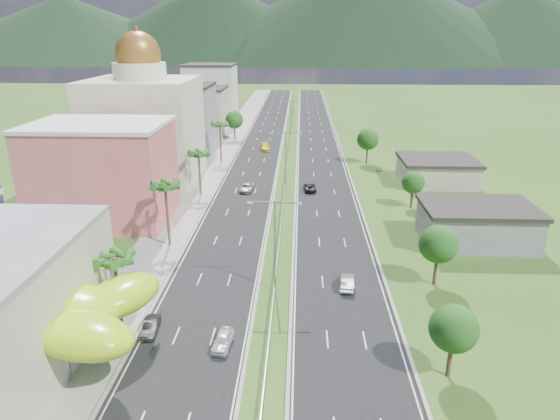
# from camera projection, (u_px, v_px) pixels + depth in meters

# --- Properties ---
(ground) EXTENTS (500.00, 500.00, 0.00)m
(ground) POSITION_uv_depth(u_px,v_px,m) (270.00, 338.00, 49.23)
(ground) COLOR #2D5119
(ground) RESTS_ON ground
(road_left) EXTENTS (11.00, 260.00, 0.04)m
(road_left) POSITION_uv_depth(u_px,v_px,m) (262.00, 144.00, 134.14)
(road_left) COLOR black
(road_left) RESTS_ON ground
(road_right) EXTENTS (11.00, 260.00, 0.04)m
(road_right) POSITION_uv_depth(u_px,v_px,m) (318.00, 144.00, 133.56)
(road_right) COLOR black
(road_right) RESTS_ON ground
(sidewalk_left) EXTENTS (7.00, 260.00, 0.12)m
(sidewalk_left) POSITION_uv_depth(u_px,v_px,m) (227.00, 143.00, 134.50)
(sidewalk_left) COLOR gray
(sidewalk_left) RESTS_ON ground
(median_guardrail) EXTENTS (0.10, 216.06, 0.76)m
(median_guardrail) POSITION_uv_depth(u_px,v_px,m) (288.00, 158.00, 116.72)
(median_guardrail) COLOR gray
(median_guardrail) RESTS_ON ground
(streetlight_median_b) EXTENTS (6.04, 0.25, 11.00)m
(streetlight_median_b) POSITION_uv_depth(u_px,v_px,m) (275.00, 236.00, 56.35)
(streetlight_median_b) COLOR gray
(streetlight_median_b) RESTS_ON ground
(streetlight_median_c) EXTENTS (6.04, 0.25, 11.00)m
(streetlight_median_c) POSITION_uv_depth(u_px,v_px,m) (286.00, 154.00, 93.97)
(streetlight_median_c) COLOR gray
(streetlight_median_c) RESTS_ON ground
(streetlight_median_d) EXTENTS (6.04, 0.25, 11.00)m
(streetlight_median_d) POSITION_uv_depth(u_px,v_px,m) (291.00, 116.00, 136.28)
(streetlight_median_d) COLOR gray
(streetlight_median_d) RESTS_ON ground
(streetlight_median_e) EXTENTS (6.04, 0.25, 11.00)m
(streetlight_median_e) POSITION_uv_depth(u_px,v_px,m) (293.00, 96.00, 178.59)
(streetlight_median_e) COLOR gray
(streetlight_median_e) RESTS_ON ground
(lime_canopy) EXTENTS (18.00, 15.00, 7.40)m
(lime_canopy) POSITION_uv_depth(u_px,v_px,m) (44.00, 311.00, 44.56)
(lime_canopy) COLOR #A8D614
(lime_canopy) RESTS_ON ground
(pink_shophouse) EXTENTS (20.00, 15.00, 15.00)m
(pink_shophouse) POSITION_uv_depth(u_px,v_px,m) (103.00, 174.00, 77.87)
(pink_shophouse) COLOR #C65B51
(pink_shophouse) RESTS_ON ground
(domed_building) EXTENTS (20.00, 20.00, 28.70)m
(domed_building) POSITION_uv_depth(u_px,v_px,m) (145.00, 124.00, 98.20)
(domed_building) COLOR beige
(domed_building) RESTS_ON ground
(midrise_grey) EXTENTS (16.00, 15.00, 16.00)m
(midrise_grey) POSITION_uv_depth(u_px,v_px,m) (180.00, 120.00, 122.80)
(midrise_grey) COLOR slate
(midrise_grey) RESTS_ON ground
(midrise_beige) EXTENTS (16.00, 15.00, 13.00)m
(midrise_beige) POSITION_uv_depth(u_px,v_px,m) (198.00, 112.00, 143.99)
(midrise_beige) COLOR #B8AA97
(midrise_beige) RESTS_ON ground
(midrise_white) EXTENTS (16.00, 15.00, 18.00)m
(midrise_white) POSITION_uv_depth(u_px,v_px,m) (211.00, 94.00, 164.77)
(midrise_white) COLOR silver
(midrise_white) RESTS_ON ground
(shed_near) EXTENTS (15.00, 10.00, 5.00)m
(shed_near) POSITION_uv_depth(u_px,v_px,m) (477.00, 226.00, 70.81)
(shed_near) COLOR slate
(shed_near) RESTS_ON ground
(shed_far) EXTENTS (14.00, 12.00, 4.40)m
(shed_far) POSITION_uv_depth(u_px,v_px,m) (437.00, 172.00, 99.04)
(shed_far) COLOR #B8AA97
(shed_far) RESTS_ON ground
(palm_tree_b) EXTENTS (3.60, 3.60, 8.10)m
(palm_tree_b) POSITION_uv_depth(u_px,v_px,m) (114.00, 262.00, 49.33)
(palm_tree_b) COLOR #47301C
(palm_tree_b) RESTS_ON ground
(palm_tree_c) EXTENTS (3.60, 3.60, 9.60)m
(palm_tree_c) POSITION_uv_depth(u_px,v_px,m) (165.00, 188.00, 67.65)
(palm_tree_c) COLOR #47301C
(palm_tree_c) RESTS_ON ground
(palm_tree_d) EXTENTS (3.60, 3.60, 8.60)m
(palm_tree_d) POSITION_uv_depth(u_px,v_px,m) (199.00, 155.00, 89.60)
(palm_tree_d) COLOR #47301C
(palm_tree_d) RESTS_ON ground
(palm_tree_e) EXTENTS (3.60, 3.60, 9.40)m
(palm_tree_e) POSITION_uv_depth(u_px,v_px,m) (220.00, 126.00, 112.85)
(palm_tree_e) COLOR #47301C
(palm_tree_e) RESTS_ON ground
(leafy_tree_lfar) EXTENTS (4.90, 4.90, 8.05)m
(leafy_tree_lfar) POSITION_uv_depth(u_px,v_px,m) (234.00, 120.00, 137.28)
(leafy_tree_lfar) COLOR #47301C
(leafy_tree_lfar) RESTS_ON ground
(leafy_tree_ra) EXTENTS (4.20, 4.20, 6.90)m
(leafy_tree_ra) POSITION_uv_depth(u_px,v_px,m) (454.00, 329.00, 42.30)
(leafy_tree_ra) COLOR #47301C
(leafy_tree_ra) RESTS_ON ground
(leafy_tree_rb) EXTENTS (4.55, 4.55, 7.47)m
(leafy_tree_rb) POSITION_uv_depth(u_px,v_px,m) (438.00, 244.00, 58.03)
(leafy_tree_rb) COLOR #47301C
(leafy_tree_rb) RESTS_ON ground
(leafy_tree_rc) EXTENTS (3.85, 3.85, 6.33)m
(leafy_tree_rc) POSITION_uv_depth(u_px,v_px,m) (413.00, 183.00, 84.52)
(leafy_tree_rc) COLOR #47301C
(leafy_tree_rc) RESTS_ON ground
(leafy_tree_rd) EXTENTS (4.90, 4.90, 8.05)m
(leafy_tree_rd) POSITION_uv_depth(u_px,v_px,m) (368.00, 139.00, 112.47)
(leafy_tree_rd) COLOR #47301C
(leafy_tree_rd) RESTS_ON ground
(mountain_ridge) EXTENTS (860.00, 140.00, 90.00)m
(mountain_ridge) POSITION_uv_depth(u_px,v_px,m) (362.00, 63.00, 470.05)
(mountain_ridge) COLOR black
(mountain_ridge) RESTS_ON ground
(car_white_near_left) EXTENTS (1.99, 4.17, 1.37)m
(car_white_near_left) POSITION_uv_depth(u_px,v_px,m) (223.00, 340.00, 47.64)
(car_white_near_left) COLOR silver
(car_white_near_left) RESTS_ON road_left
(car_dark_left) EXTENTS (1.70, 4.05, 1.30)m
(car_dark_left) POSITION_uv_depth(u_px,v_px,m) (151.00, 326.00, 49.95)
(car_dark_left) COLOR black
(car_dark_left) RESTS_ON road_left
(car_silver_mid_left) EXTENTS (2.75, 5.17, 1.38)m
(car_silver_mid_left) POSITION_uv_depth(u_px,v_px,m) (247.00, 187.00, 94.23)
(car_silver_mid_left) COLOR #A1A4A8
(car_silver_mid_left) RESTS_ON road_left
(car_yellow_far_left) EXTENTS (2.83, 5.61, 1.56)m
(car_yellow_far_left) POSITION_uv_depth(u_px,v_px,m) (265.00, 147.00, 126.67)
(car_yellow_far_left) COLOR yellow
(car_yellow_far_left) RESTS_ON road_left
(car_silver_right) EXTENTS (1.94, 4.44, 1.42)m
(car_silver_right) POSITION_uv_depth(u_px,v_px,m) (347.00, 282.00, 58.66)
(car_silver_right) COLOR #9A9CA1
(car_silver_right) RESTS_ON road_right
(car_dark_far_right) EXTENTS (2.53, 4.92, 1.33)m
(car_dark_far_right) POSITION_uv_depth(u_px,v_px,m) (310.00, 187.00, 94.42)
(car_dark_far_right) COLOR black
(car_dark_far_right) RESTS_ON road_right
(motorcycle) EXTENTS (0.74, 1.90, 1.18)m
(motorcycle) POSITION_uv_depth(u_px,v_px,m) (156.00, 347.00, 46.77)
(motorcycle) COLOR black
(motorcycle) RESTS_ON road_left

